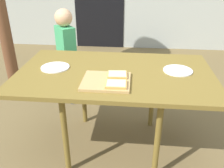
{
  "coord_description": "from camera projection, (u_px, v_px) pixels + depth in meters",
  "views": [
    {
      "loc": [
        0.15,
        -1.71,
        1.49
      ],
      "look_at": [
        -0.02,
        0.0,
        0.62
      ],
      "focal_mm": 38.77,
      "sensor_mm": 36.0,
      "label": 1
    }
  ],
  "objects": [
    {
      "name": "ground_plane",
      "position": [
        114.0,
        144.0,
        2.21
      ],
      "size": [
        16.0,
        16.0,
        0.0
      ],
      "primitive_type": "plane",
      "color": "brown"
    },
    {
      "name": "plate_white_right",
      "position": [
        178.0,
        70.0,
        1.88
      ],
      "size": [
        0.23,
        0.23,
        0.01
      ],
      "primitive_type": "cylinder",
      "color": "white",
      "rests_on": "dining_table"
    },
    {
      "name": "child_left",
      "position": [
        66.0,
        50.0,
        2.64
      ],
      "size": [
        0.26,
        0.27,
        1.07
      ],
      "color": "navy",
      "rests_on": "ground"
    },
    {
      "name": "pizza_slice_near_right",
      "position": [
        116.0,
        84.0,
        1.62
      ],
      "size": [
        0.14,
        0.12,
        0.02
      ],
      "color": "gold",
      "rests_on": "cutting_board"
    },
    {
      "name": "pizza_slice_far_right",
      "position": [
        117.0,
        75.0,
        1.76
      ],
      "size": [
        0.15,
        0.13,
        0.02
      ],
      "color": "gold",
      "rests_on": "cutting_board"
    },
    {
      "name": "plate_white_left",
      "position": [
        55.0,
        67.0,
        1.94
      ],
      "size": [
        0.23,
        0.23,
        0.01
      ],
      "primitive_type": "cylinder",
      "color": "white",
      "rests_on": "dining_table"
    },
    {
      "name": "dining_table",
      "position": [
        115.0,
        78.0,
        1.9
      ],
      "size": [
        1.52,
        0.9,
        0.73
      ],
      "color": "brown",
      "rests_on": "ground"
    },
    {
      "name": "cutting_board",
      "position": [
        106.0,
        81.0,
        1.7
      ],
      "size": [
        0.34,
        0.31,
        0.02
      ],
      "primitive_type": "cube",
      "color": "tan",
      "rests_on": "dining_table"
    }
  ]
}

